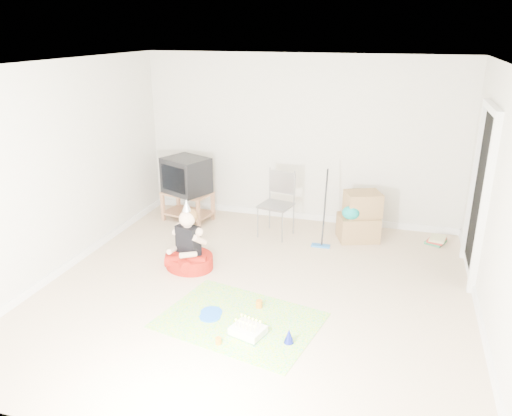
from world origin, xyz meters
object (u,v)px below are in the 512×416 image
(folding_chair, at_px, (276,205))
(birthday_cake, at_px, (248,331))
(seated_woman, at_px, (189,253))
(tv_stand, at_px, (188,204))
(crt_tv, at_px, (186,175))
(cardboard_boxes, at_px, (359,217))

(folding_chair, relative_size, birthday_cake, 2.56)
(seated_woman, bearing_deg, tv_stand, 114.18)
(crt_tv, height_order, birthday_cake, crt_tv)
(crt_tv, relative_size, seated_woman, 0.69)
(crt_tv, height_order, folding_chair, crt_tv)
(tv_stand, xyz_separation_m, seated_woman, (0.70, -1.57, -0.07))
(birthday_cake, bearing_deg, crt_tv, 123.99)
(crt_tv, xyz_separation_m, folding_chair, (1.52, -0.22, -0.27))
(tv_stand, height_order, crt_tv, crt_tv)
(crt_tv, bearing_deg, folding_chair, 15.78)
(cardboard_boxes, distance_m, seated_woman, 2.55)
(crt_tv, distance_m, cardboard_boxes, 2.75)
(crt_tv, xyz_separation_m, cardboard_boxes, (2.72, -0.01, -0.41))
(folding_chair, height_order, cardboard_boxes, folding_chair)
(tv_stand, bearing_deg, folding_chair, -8.30)
(folding_chair, relative_size, cardboard_boxes, 1.37)
(seated_woman, bearing_deg, birthday_cake, -46.19)
(tv_stand, height_order, cardboard_boxes, cardboard_boxes)
(folding_chair, bearing_deg, crt_tv, 171.70)
(folding_chair, relative_size, seated_woman, 1.05)
(crt_tv, bearing_deg, birthday_cake, -31.93)
(cardboard_boxes, xyz_separation_m, birthday_cake, (-0.83, -2.79, -0.30))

